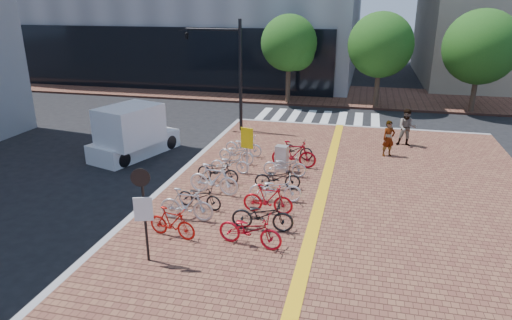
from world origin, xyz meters
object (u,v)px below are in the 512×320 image
(utility_box, at_px, (282,158))
(notice_sign, at_px, (143,204))
(pedestrian_a, at_px, (389,138))
(yellow_sign, at_px, (247,142))
(bike_12, at_px, (277,178))
(bike_1, at_px, (187,204))
(bike_14, at_px, (294,154))
(bike_13, at_px, (285,165))
(traffic_light_pole, at_px, (216,54))
(box_truck, at_px, (133,131))
(bike_4, at_px, (218,171))
(bike_3, at_px, (214,179))
(bike_0, at_px, (172,223))
(bike_7, at_px, (244,146))
(bike_8, at_px, (250,230))
(bike_2, at_px, (200,196))
(bike_15, at_px, (294,149))
(bike_10, at_px, (268,199))
(bike_9, at_px, (262,215))
(bike_11, at_px, (275,188))
(bike_6, at_px, (236,153))
(pedestrian_b, at_px, (407,128))
(bike_5, at_px, (230,163))

(utility_box, relative_size, notice_sign, 0.40)
(pedestrian_a, height_order, yellow_sign, yellow_sign)
(yellow_sign, bearing_deg, bike_12, -39.67)
(bike_1, height_order, bike_14, bike_14)
(bike_13, height_order, traffic_light_pole, traffic_light_pole)
(utility_box, bearing_deg, box_truck, 173.18)
(bike_4, bearing_deg, bike_3, -160.56)
(bike_0, relative_size, bike_7, 0.89)
(bike_13, xyz_separation_m, pedestrian_a, (4.14, 3.67, 0.36))
(bike_0, bearing_deg, pedestrian_a, -24.35)
(bike_8, bearing_deg, bike_13, 7.98)
(bike_12, relative_size, pedestrian_a, 1.05)
(bike_2, relative_size, bike_3, 0.85)
(bike_2, height_order, bike_15, bike_15)
(bike_7, distance_m, bike_10, 6.10)
(bike_8, bearing_deg, bike_9, 0.47)
(bike_14, bearing_deg, bike_11, 178.97)
(utility_box, bearing_deg, bike_12, -84.17)
(bike_0, relative_size, bike_6, 0.94)
(bike_1, height_order, traffic_light_pole, traffic_light_pole)
(bike_4, bearing_deg, bike_12, -84.53)
(bike_0, distance_m, bike_7, 7.91)
(bike_0, height_order, bike_15, bike_0)
(bike_3, xyz_separation_m, bike_4, (-0.23, 1.17, -0.11))
(bike_3, height_order, utility_box, bike_3)
(pedestrian_b, relative_size, yellow_sign, 0.93)
(bike_1, xyz_separation_m, bike_8, (2.41, -1.13, -0.03))
(bike_1, height_order, bike_2, bike_1)
(bike_0, distance_m, bike_1, 1.18)
(bike_10, xyz_separation_m, bike_11, (0.06, 1.00, -0.02))
(pedestrian_a, bearing_deg, bike_6, 172.77)
(bike_7, xyz_separation_m, bike_11, (2.41, -4.63, 0.02))
(bike_2, xyz_separation_m, yellow_sign, (0.75, 3.57, 0.93))
(bike_6, bearing_deg, bike_4, -171.02)
(notice_sign, bearing_deg, bike_5, 87.89)
(utility_box, xyz_separation_m, notice_sign, (-2.29, -7.77, 1.17))
(bike_8, relative_size, bike_12, 1.13)
(bike_1, xyz_separation_m, box_truck, (-5.07, 6.04, 0.48))
(bike_13, distance_m, pedestrian_b, 7.46)
(bike_1, bearing_deg, pedestrian_b, -36.81)
(bike_3, bearing_deg, bike_6, 7.77)
(bike_3, height_order, bike_10, bike_3)
(bike_5, height_order, bike_14, bike_14)
(bike_1, relative_size, bike_12, 1.05)
(bike_1, bearing_deg, bike_0, 179.59)
(bike_10, distance_m, bike_15, 5.72)
(bike_4, bearing_deg, bike_1, -170.75)
(bike_11, bearing_deg, bike_1, 122.21)
(bike_9, bearing_deg, bike_10, 0.89)
(bike_2, xyz_separation_m, utility_box, (2.08, 4.23, 0.12))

